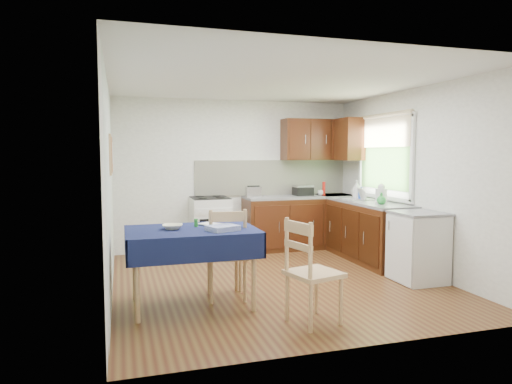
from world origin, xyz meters
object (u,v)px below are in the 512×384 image
object	(u,v)px
dining_table	(192,239)
dish_rack	(359,198)
chair_near	(310,269)
toaster	(253,192)
chair_far	(227,251)
kettle	(381,194)
sandwich_press	(303,190)

from	to	relation	value
dining_table	dish_rack	bearing A→B (deg)	12.85
chair_near	toaster	distance (m)	3.32
dining_table	toaster	bearing A→B (deg)	44.88
chair_far	dish_rack	bearing A→B (deg)	-142.47
toaster	dish_rack	distance (m)	1.69
dining_table	chair_near	distance (m)	1.31
chair_far	chair_near	size ratio (longest dim) A/B	1.01
chair_near	kettle	xyz separation A→B (m)	(1.92, 1.86, 0.49)
chair_far	sandwich_press	xyz separation A→B (m)	(1.88, 2.36, 0.45)
sandwich_press	dining_table	bearing A→B (deg)	-154.64
toaster	dish_rack	bearing A→B (deg)	-46.96
chair_near	dining_table	bearing A→B (deg)	34.01
dining_table	chair_near	size ratio (longest dim) A/B	1.35
chair_near	kettle	world-z (taller)	kettle
chair_far	kettle	world-z (taller)	kettle
chair_near	toaster	xyz separation A→B (m)	(0.40, 3.26, 0.45)
dish_rack	chair_near	bearing A→B (deg)	-145.93
dining_table	toaster	world-z (taller)	toaster
toaster	sandwich_press	distance (m)	0.89
dining_table	sandwich_press	size ratio (longest dim) A/B	4.51
chair_near	sandwich_press	world-z (taller)	sandwich_press
dining_table	chair_near	bearing A→B (deg)	-55.95
sandwich_press	kettle	xyz separation A→B (m)	(0.62, -1.44, 0.04)
chair_near	toaster	world-z (taller)	toaster
chair_near	sandwich_press	size ratio (longest dim) A/B	3.34
dining_table	sandwich_press	distance (m)	3.36
sandwich_press	kettle	size ratio (longest dim) A/B	1.07
dish_rack	kettle	bearing A→B (deg)	-97.76
chair_far	sandwich_press	distance (m)	3.05
dish_rack	chair_far	bearing A→B (deg)	-167.65
dining_table	chair_near	world-z (taller)	chair_near
toaster	chair_near	bearing A→B (deg)	-111.34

